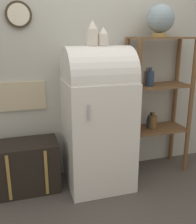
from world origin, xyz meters
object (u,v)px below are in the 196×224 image
object	(u,v)px
vase_left	(92,34)
globe	(161,19)
suitcase_trunk	(27,166)
vase_center	(103,37)
refrigerator	(98,116)

from	to	relation	value
vase_left	globe	bearing A→B (deg)	5.66
suitcase_trunk	globe	world-z (taller)	globe
suitcase_trunk	vase_center	size ratio (longest dim) A/B	3.77
globe	vase_left	distance (m)	0.79
globe	suitcase_trunk	bearing A→B (deg)	-179.93
refrigerator	vase_left	bearing A→B (deg)	166.45
globe	vase_center	size ratio (longest dim) A/B	1.91
globe	vase_left	xyz separation A→B (m)	(-0.77, -0.08, -0.15)
suitcase_trunk	vase_left	world-z (taller)	vase_left
refrigerator	vase_center	xyz separation A→B (m)	(0.06, 0.00, 0.80)
globe	vase_left	world-z (taller)	globe
vase_left	vase_center	distance (m)	0.11
globe	vase_center	distance (m)	0.69
globe	vase_left	bearing A→B (deg)	-174.34
suitcase_trunk	vase_left	size ratio (longest dim) A/B	2.72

